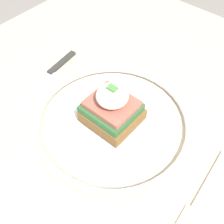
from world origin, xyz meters
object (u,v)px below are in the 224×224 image
object	(u,v)px
plate	(112,122)
knife	(50,73)
fork	(203,192)
sandwich	(112,108)

from	to	relation	value
plate	knife	bearing A→B (deg)	-4.63
plate	fork	distance (m)	0.19
fork	knife	xyz separation A→B (m)	(0.37, -0.02, 0.00)
knife	sandwich	bearing A→B (deg)	175.37
plate	fork	xyz separation A→B (m)	(-0.19, 0.01, -0.01)
plate	knife	distance (m)	0.19
knife	fork	bearing A→B (deg)	176.35
plate	sandwich	xyz separation A→B (m)	(0.00, -0.00, 0.04)
sandwich	knife	distance (m)	0.19
plate	knife	world-z (taller)	plate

